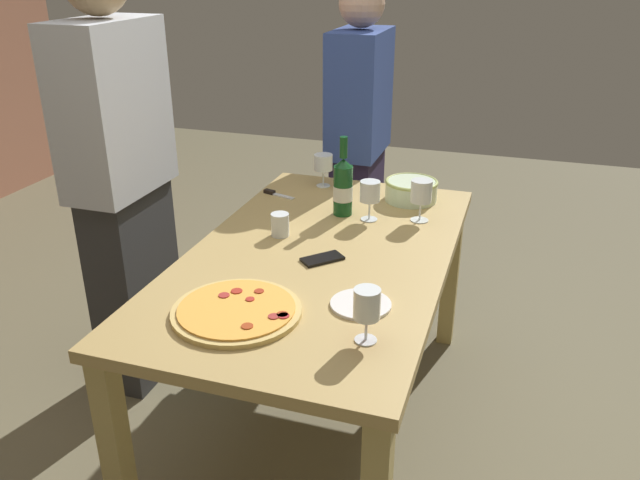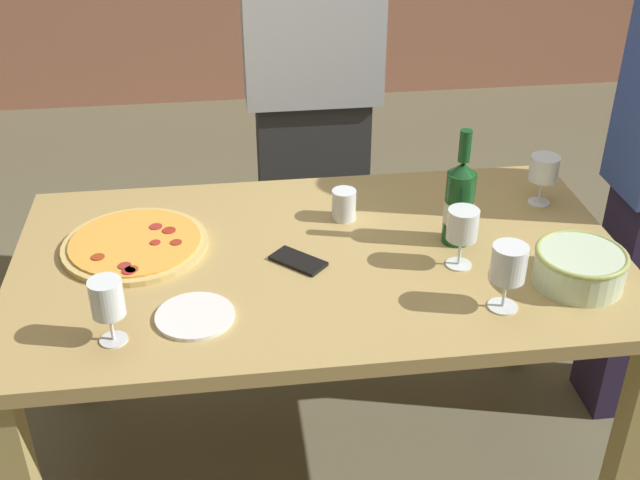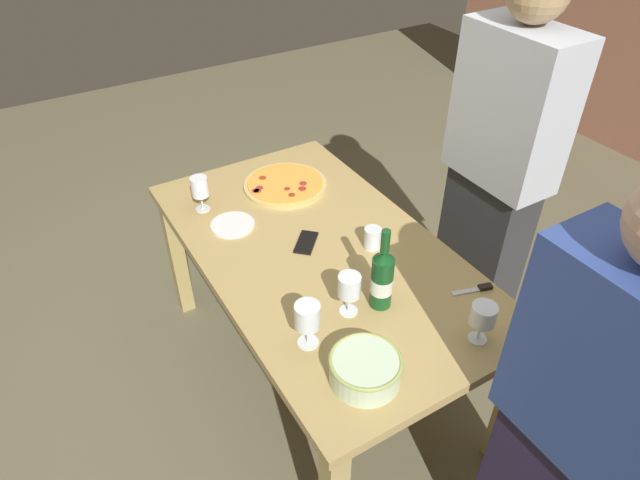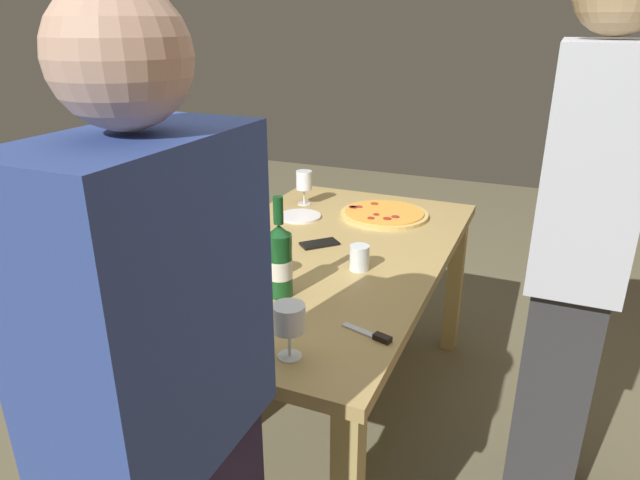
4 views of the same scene
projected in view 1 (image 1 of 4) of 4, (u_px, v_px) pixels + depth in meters
The scene contains 15 objects.
ground_plane at pixel (320, 420), 2.59m from camera, with size 8.00×8.00×0.00m, color #696349.
dining_table at pixel (320, 275), 2.32m from camera, with size 1.60×0.90×0.75m.
pizza at pixel (237, 311), 1.89m from camera, with size 0.39×0.39×0.02m.
serving_bowl at pixel (411, 189), 2.74m from camera, with size 0.23×0.23×0.09m.
wine_bottle at pixel (343, 186), 2.56m from camera, with size 0.08×0.08×0.32m.
wine_glass_near_pizza at pixel (367, 307), 1.72m from camera, with size 0.07×0.07×0.16m.
wine_glass_by_bottle at pixel (323, 163), 2.88m from camera, with size 0.08×0.08×0.15m.
wine_glass_far_left at pixel (370, 193), 2.51m from camera, with size 0.08×0.08×0.16m.
wine_glass_far_right at pixel (421, 192), 2.50m from camera, with size 0.08×0.08×0.17m.
cup_amber at pixel (280, 225), 2.40m from camera, with size 0.07×0.07×0.09m, color white.
side_plate at pixel (361, 304), 1.93m from camera, with size 0.19×0.19×0.01m, color white.
cell_phone at pixel (322, 259), 2.22m from camera, with size 0.07×0.14×0.01m, color black.
pizza_knife at pixel (275, 194), 2.82m from camera, with size 0.07×0.16×0.02m.
person_host at pixel (122, 184), 2.54m from camera, with size 0.46×0.24×1.75m.
person_guest_left at pixel (358, 149), 3.25m from camera, with size 0.43×0.24×1.61m.
Camera 1 is at (-1.96, -0.64, 1.72)m, focal length 36.00 mm.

